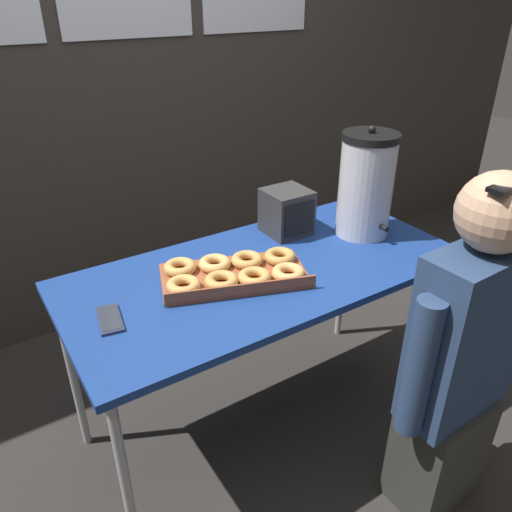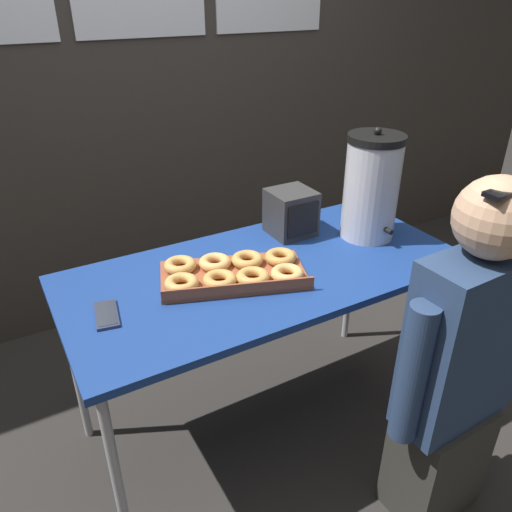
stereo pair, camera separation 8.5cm
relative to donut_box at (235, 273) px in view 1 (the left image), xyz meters
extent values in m
plane|color=#2D2B28|center=(0.13, 0.01, -0.79)|extent=(12.00, 12.00, 0.00)
cube|color=#38332D|center=(0.13, 1.20, 0.49)|extent=(6.00, 0.10, 2.56)
cube|color=navy|center=(0.13, 0.01, -0.04)|extent=(1.45, 0.69, 0.03)
cylinder|color=#ADADB2|center=(-0.55, -0.29, -0.42)|extent=(0.03, 0.03, 0.74)
cylinder|color=#ADADB2|center=(0.81, -0.29, -0.42)|extent=(0.03, 0.03, 0.74)
cylinder|color=#ADADB2|center=(-0.55, 0.30, -0.42)|extent=(0.03, 0.03, 0.74)
cylinder|color=#ADADB2|center=(0.81, 0.30, -0.42)|extent=(0.03, 0.03, 0.74)
cube|color=brown|center=(0.00, 0.00, -0.02)|extent=(0.56, 0.42, 0.02)
cube|color=brown|center=(-0.04, -0.12, 0.01)|extent=(0.48, 0.18, 0.04)
torus|color=#DEA559|center=(-0.19, 0.01, 0.01)|extent=(0.13, 0.13, 0.03)
torus|color=tan|center=(-0.07, -0.04, 0.01)|extent=(0.16, 0.16, 0.03)
torus|color=tan|center=(0.03, -0.08, 0.01)|extent=(0.13, 0.13, 0.03)
torus|color=#EAB265|center=(0.15, -0.11, 0.01)|extent=(0.15, 0.15, 0.03)
torus|color=tan|center=(-0.15, 0.12, 0.01)|extent=(0.16, 0.16, 0.03)
torus|color=#E9B165|center=(-0.03, 0.08, 0.01)|extent=(0.15, 0.15, 0.03)
torus|color=tan|center=(0.08, 0.04, 0.01)|extent=(0.15, 0.15, 0.03)
torus|color=tan|center=(0.19, 0.00, 0.01)|extent=(0.16, 0.16, 0.03)
cylinder|color=silver|center=(0.63, 0.04, 0.17)|extent=(0.21, 0.21, 0.39)
cylinder|color=black|center=(0.63, 0.04, 0.38)|extent=(0.22, 0.22, 0.03)
sphere|color=black|center=(0.63, 0.04, 0.40)|extent=(0.03, 0.03, 0.03)
cylinder|color=black|center=(0.63, -0.08, 0.05)|extent=(0.02, 0.05, 0.02)
cube|color=#2D334C|center=(-0.45, -0.01, -0.02)|extent=(0.09, 0.16, 0.01)
cube|color=#2D333D|center=(-0.45, -0.01, -0.01)|extent=(0.08, 0.14, 0.00)
cube|color=#333333|center=(0.37, 0.21, 0.07)|extent=(0.17, 0.17, 0.18)
cube|color=black|center=(0.37, 0.12, 0.07)|extent=(0.14, 0.01, 0.13)
cube|color=#33332D|center=(0.46, -0.62, -0.57)|extent=(0.31, 0.22, 0.44)
cube|color=navy|center=(0.46, -0.62, -0.06)|extent=(0.39, 0.18, 0.58)
sphere|color=tan|center=(0.46, -0.62, 0.35)|extent=(0.23, 0.23, 0.23)
cylinder|color=navy|center=(0.68, -0.61, -0.09)|extent=(0.08, 0.08, 0.47)
cylinder|color=navy|center=(0.24, -0.62, -0.09)|extent=(0.08, 0.08, 0.47)
camera|label=1|loc=(-0.75, -1.30, 0.88)|focal=35.00mm
camera|label=2|loc=(-0.67, -1.34, 0.88)|focal=35.00mm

